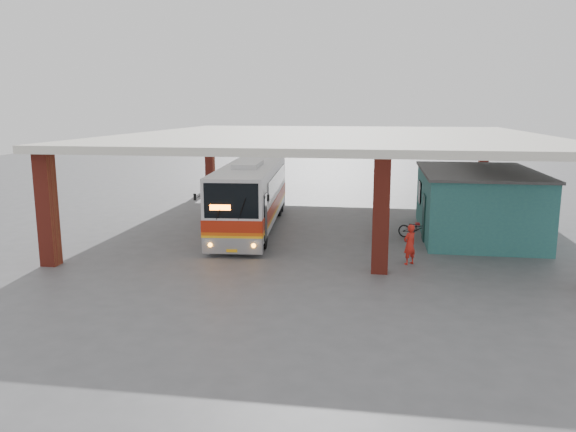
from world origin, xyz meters
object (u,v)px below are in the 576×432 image
(motorcycle, at_px, (417,229))
(red_chair, at_px, (422,221))
(coach_bus, at_px, (251,195))
(pedestrian, at_px, (410,245))

(motorcycle, bearing_deg, red_chair, 12.06)
(coach_bus, bearing_deg, motorcycle, -12.19)
(pedestrian, bearing_deg, motorcycle, -138.39)
(coach_bus, height_order, pedestrian, coach_bus)
(motorcycle, height_order, pedestrian, pedestrian)
(coach_bus, relative_size, pedestrian, 7.60)
(motorcycle, relative_size, red_chair, 2.13)
(pedestrian, relative_size, red_chair, 1.88)
(coach_bus, relative_size, red_chair, 14.31)
(pedestrian, xyz_separation_m, red_chair, (0.96, 6.74, -0.40))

